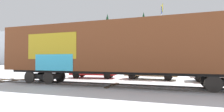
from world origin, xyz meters
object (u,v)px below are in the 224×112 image
object	(u,v)px
freight_car	(121,48)
parked_car_white	(217,71)
parked_car_red	(94,70)
parked_car_tan	(150,70)
flagpole	(162,29)

from	to	relation	value
freight_car	parked_car_white	bearing A→B (deg)	33.93
parked_car_red	parked_car_white	size ratio (longest dim) A/B	1.09
parked_car_red	freight_car	bearing A→B (deg)	-50.61
parked_car_tan	flagpole	bearing A→B (deg)	77.49
freight_car	flagpole	bearing A→B (deg)	75.48
flagpole	parked_car_tan	xyz separation A→B (m)	(-0.96, -4.32, -4.42)
freight_car	parked_car_tan	size ratio (longest dim) A/B	3.68
flagpole	freight_car	bearing A→B (deg)	-104.52
parked_car_tan	freight_car	bearing A→B (deg)	-106.18
freight_car	flagpole	xyz separation A→B (m)	(2.45, 9.45, 2.74)
freight_car	parked_car_red	distance (m)	6.48
freight_car	parked_car_white	xyz separation A→B (m)	(6.79, 4.57, -1.64)
flagpole	parked_car_tan	bearing A→B (deg)	-102.51
parked_car_red	parked_car_white	bearing A→B (deg)	-1.36
parked_car_red	parked_car_tan	world-z (taller)	parked_car_tan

